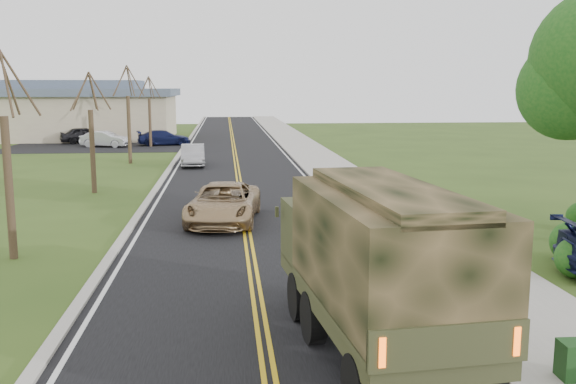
{
  "coord_description": "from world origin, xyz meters",
  "views": [
    {
      "loc": [
        -0.7,
        -9.14,
        5.03
      ],
      "look_at": [
        1.21,
        10.41,
        1.8
      ],
      "focal_mm": 40.0,
      "sensor_mm": 36.0,
      "label": 1
    }
  ],
  "objects": [
    {
      "name": "suv_champagne",
      "position": [
        -0.8,
        14.53,
        0.73
      ],
      "size": [
        3.08,
        5.53,
        1.46
      ],
      "primitive_type": "imported",
      "rotation": [
        0.0,
        0.0,
        -0.13
      ],
      "color": "#A1835B",
      "rests_on": "ground"
    },
    {
      "name": "bare_tree_a",
      "position": [
        -7.0,
        10.0,
        2.63
      ],
      "size": [
        1.93,
        2.26,
        6.08
      ],
      "color": "#38281C",
      "rests_on": "ground"
    },
    {
      "name": "bare_tree_b",
      "position": [
        -7.0,
        22.0,
        2.48
      ],
      "size": [
        1.83,
        2.14,
        5.73
      ],
      "color": "#38281C",
      "rests_on": "ground"
    },
    {
      "name": "commercial_building",
      "position": [
        -15.98,
        55.97,
        2.69
      ],
      "size": [
        25.5,
        21.5,
        5.65
      ],
      "color": "tan",
      "rests_on": "ground"
    },
    {
      "name": "lot_car_navy",
      "position": [
        -6.01,
        47.29,
        0.66
      ],
      "size": [
        4.8,
        2.68,
        1.32
      ],
      "primitive_type": "imported",
      "rotation": [
        0.0,
        0.0,
        1.76
      ],
      "color": "#10163E",
      "rests_on": "ground"
    },
    {
      "name": "curb_left",
      "position": [
        -4.15,
        40.0,
        0.05
      ],
      "size": [
        0.3,
        120.0,
        0.1
      ],
      "primitive_type": "cube",
      "color": "#9E998E",
      "rests_on": "ground"
    },
    {
      "name": "sedan_silver",
      "position": [
        -2.79,
        32.19,
        0.69
      ],
      "size": [
        1.65,
        4.25,
        1.38
      ],
      "primitive_type": "imported",
      "rotation": [
        0.0,
        0.0,
        0.05
      ],
      "color": "#A09FA3",
      "rests_on": "ground"
    },
    {
      "name": "road",
      "position": [
        0.0,
        40.0,
        0.01
      ],
      "size": [
        8.0,
        120.0,
        0.01
      ],
      "primitive_type": "cube",
      "color": "black",
      "rests_on": "ground"
    },
    {
      "name": "lot_car_silver",
      "position": [
        -10.75,
        46.05,
        0.68
      ],
      "size": [
        4.35,
        2.56,
        1.36
      ],
      "primitive_type": "imported",
      "rotation": [
        0.0,
        0.0,
        1.28
      ],
      "color": "silver",
      "rests_on": "ground"
    },
    {
      "name": "lot_car_dark",
      "position": [
        -13.21,
        50.0,
        0.74
      ],
      "size": [
        4.68,
        3.04,
        1.48
      ],
      "primitive_type": "imported",
      "rotation": [
        0.0,
        0.0,
        1.9
      ],
      "color": "black",
      "rests_on": "ground"
    },
    {
      "name": "sidewalk_right",
      "position": [
        5.9,
        40.0,
        0.05
      ],
      "size": [
        3.2,
        120.0,
        0.1
      ],
      "primitive_type": "cube",
      "color": "#9E998E",
      "rests_on": "ground"
    },
    {
      "name": "curb_right",
      "position": [
        4.15,
        40.0,
        0.06
      ],
      "size": [
        0.3,
        120.0,
        0.12
      ],
      "primitive_type": "cube",
      "color": "#9E998E",
      "rests_on": "ground"
    },
    {
      "name": "bare_tree_d",
      "position": [
        -7.0,
        46.0,
        2.55
      ],
      "size": [
        1.88,
        2.2,
        5.91
      ],
      "color": "#38281C",
      "rests_on": "ground"
    },
    {
      "name": "utility_box_far",
      "position": [
        5.19,
        0.65,
        0.43
      ],
      "size": [
        0.56,
        0.47,
        0.65
      ],
      "primitive_type": "cube",
      "rotation": [
        0.0,
        0.0,
        -0.03
      ],
      "color": "#184117",
      "rests_on": "sidewalk_right"
    },
    {
      "name": "military_truck",
      "position": [
        2.05,
        2.16,
        1.92
      ],
      "size": [
        2.98,
        6.92,
        3.36
      ],
      "rotation": [
        0.0,
        0.0,
        0.1
      ],
      "color": "black",
      "rests_on": "ground"
    },
    {
      "name": "bare_tree_c",
      "position": [
        -7.0,
        34.0,
        2.78
      ],
      "size": [
        2.04,
        2.39,
        6.42
      ],
      "color": "#38281C",
      "rests_on": "ground"
    }
  ]
}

